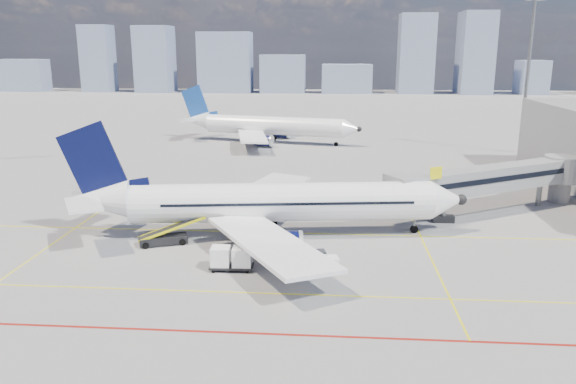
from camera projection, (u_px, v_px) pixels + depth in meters
name	position (u px, v px, depth m)	size (l,w,h in m)	color
ground	(265.00, 263.00, 46.83)	(420.00, 420.00, 0.00)	gray
apron_markings	(252.00, 281.00, 43.09)	(90.00, 35.12, 0.01)	yellow
jet_bridge	(499.00, 179.00, 60.51)	(23.55, 15.78, 6.30)	gray
floodlight_mast_ne	(528.00, 72.00, 93.82)	(3.20, 0.61, 25.45)	slate
distant_skyline	(306.00, 64.00, 227.92)	(256.23, 15.98, 31.74)	#7784A4
main_aircraft	(265.00, 203.00, 52.96)	(37.97, 33.00, 11.12)	white
second_aircraft	(266.00, 126.00, 106.64)	(35.54, 30.56, 10.67)	white
baggage_tug	(323.00, 260.00, 45.40)	(2.45, 1.80, 1.54)	white
cargo_dolly	(231.00, 258.00, 45.09)	(3.54, 1.67, 1.92)	black
belt_loader	(165.00, 237.00, 51.15)	(6.14, 3.45, 2.50)	black
ramp_worker	(315.00, 260.00, 45.14)	(0.61, 0.40, 1.67)	yellow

